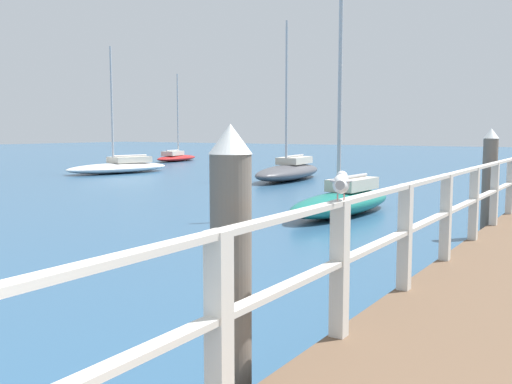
# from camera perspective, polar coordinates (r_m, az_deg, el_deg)

# --- Properties ---
(pier_railing) EXTENTS (0.12, 22.46, 1.08)m
(pier_railing) POSITION_cam_1_polar(r_m,az_deg,el_deg) (12.23, 23.71, 1.11)
(pier_railing) COLOR beige
(pier_railing) RESTS_ON pier_deck
(dock_piling_near) EXTENTS (0.29, 0.29, 2.17)m
(dock_piling_near) POSITION_cam_1_polar(r_m,az_deg,el_deg) (3.97, -2.47, -8.95)
(dock_piling_near) COLOR #6B6056
(dock_piling_near) RESTS_ON ground_plane
(dock_piling_far) EXTENTS (0.29, 0.29, 2.17)m
(dock_piling_far) POSITION_cam_1_polar(r_m,az_deg,el_deg) (12.31, 21.96, 0.83)
(dock_piling_far) COLOR #6B6056
(dock_piling_far) RESTS_ON ground_plane
(seagull_foreground) EXTENTS (0.25, 0.46, 0.21)m
(seagull_foreground) POSITION_cam_1_polar(r_m,az_deg,el_deg) (4.50, 8.37, 0.91)
(seagull_foreground) COLOR white
(seagull_foreground) RESTS_ON pier_railing
(boat_1) EXTENTS (3.11, 5.89, 6.20)m
(boat_1) POSITION_cam_1_polar(r_m,az_deg,el_deg) (29.86, -13.28, 2.45)
(boat_1) COLOR white
(boat_1) RESTS_ON ground_plane
(boat_4) EXTENTS (2.53, 6.17, 6.66)m
(boat_4) POSITION_cam_1_polar(r_m,az_deg,el_deg) (25.02, 3.27, 2.11)
(boat_4) COLOR #4C4C51
(boat_4) RESTS_ON ground_plane
(boat_5) EXTENTS (2.52, 4.96, 6.01)m
(boat_5) POSITION_cam_1_polar(r_m,az_deg,el_deg) (40.73, -7.84, 3.45)
(boat_5) COLOR red
(boat_5) RESTS_ON ground_plane
(boat_6) EXTENTS (1.57, 4.71, 6.51)m
(boat_6) POSITION_cam_1_polar(r_m,az_deg,el_deg) (14.86, 8.59, -0.73)
(boat_6) COLOR #197266
(boat_6) RESTS_ON ground_plane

